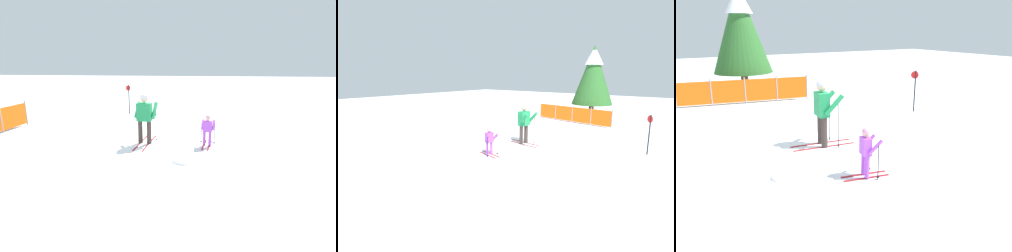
# 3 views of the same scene
# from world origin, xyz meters

# --- Properties ---
(ground_plane) EXTENTS (60.00, 60.00, 0.00)m
(ground_plane) POSITION_xyz_m (0.00, 0.00, 0.00)
(ground_plane) COLOR white
(skier_adult) EXTENTS (1.74, 0.82, 1.81)m
(skier_adult) POSITION_xyz_m (-0.26, -0.09, 1.08)
(skier_adult) COLOR maroon
(skier_adult) RESTS_ON ground_plane
(skier_child) EXTENTS (1.06, 0.53, 1.10)m
(skier_child) POSITION_xyz_m (-0.36, -2.29, 0.64)
(skier_child) COLOR maroon
(skier_child) RESTS_ON ground_plane
(safety_fence) EXTENTS (5.25, 0.98, 1.10)m
(safety_fence) POSITION_xyz_m (-0.76, 6.10, 0.55)
(safety_fence) COLOR gray
(safety_fence) RESTS_ON ground_plane
(conifer_far) EXTENTS (2.66, 2.66, 4.95)m
(conifer_far) POSITION_xyz_m (-0.26, 8.03, 3.06)
(conifer_far) COLOR #4C3823
(conifer_far) RESTS_ON ground_plane
(trail_marker) EXTENTS (0.23, 0.20, 1.55)m
(trail_marker) POSITION_xyz_m (4.40, 1.52, 0.95)
(trail_marker) COLOR black
(trail_marker) RESTS_ON ground_plane
(snow_mound) EXTENTS (0.70, 0.60, 0.28)m
(snow_mound) POSITION_xyz_m (-1.82, -1.45, 0.00)
(snow_mound) COLOR white
(snow_mound) RESTS_ON ground_plane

